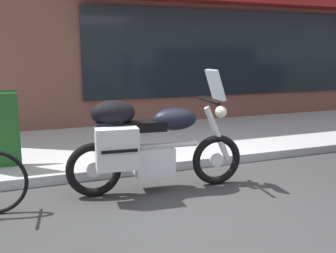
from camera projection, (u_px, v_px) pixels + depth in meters
name	position (u px, v px, depth m)	size (l,w,h in m)	color
ground_plane	(216.00, 205.00, 3.97)	(80.00, 80.00, 0.00)	#343434
touring_motorcycle	(147.00, 141.00, 4.24)	(2.06, 0.62, 1.38)	black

